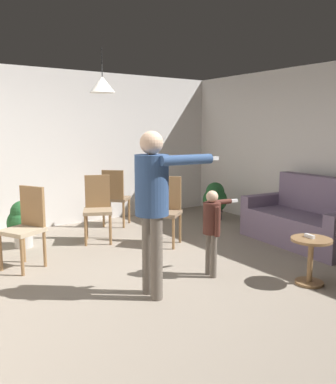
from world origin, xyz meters
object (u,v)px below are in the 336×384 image
object	(u,v)px
person_adult	(153,196)
spare_remote_on_table	(310,236)
couch_floral	(304,222)
dining_chair_spare	(115,195)
person_child	(212,223)
side_table_by_couch	(311,255)
dining_chair_near_wall	(167,208)
potted_plant_corner	(215,199)
potted_plant_by_wall	(23,222)
dining_chair_by_counter	(98,206)
dining_chair_centre_back	(26,224)

from	to	relation	value
person_adult	spare_remote_on_table	bearing A→B (deg)	70.67
couch_floral	dining_chair_spare	size ratio (longest dim) A/B	1.87
couch_floral	person_child	size ratio (longest dim) A/B	1.85
person_child	spare_remote_on_table	xyz separation A→B (m)	(0.74, -0.77, -0.09)
side_table_by_couch	spare_remote_on_table	xyz separation A→B (m)	(0.01, 0.03, 0.21)
dining_chair_near_wall	dining_chair_spare	bearing A→B (deg)	-33.42
side_table_by_couch	dining_chair_spare	bearing A→B (deg)	98.27
dining_chair_near_wall	potted_plant_corner	bearing A→B (deg)	-102.09
side_table_by_couch	potted_plant_by_wall	distance (m)	3.93
person_adult	dining_chair_spare	size ratio (longest dim) A/B	1.68
dining_chair_by_counter	potted_plant_corner	world-z (taller)	dining_chair_by_counter
dining_chair_near_wall	dining_chair_centre_back	distance (m)	2.01
dining_chair_near_wall	dining_chair_centre_back	size ratio (longest dim) A/B	1.00
dining_chair_centre_back	potted_plant_by_wall	size ratio (longest dim) A/B	1.47
person_adult	dining_chair_spare	xyz separation A→B (m)	(1.06, 2.92, -0.50)
spare_remote_on_table	potted_plant_corner	bearing A→B (deg)	67.31
person_child	potted_plant_corner	world-z (taller)	person_child
person_child	dining_chair_by_counter	distance (m)	2.17
person_adult	dining_chair_centre_back	xyz separation A→B (m)	(-0.81, 1.63, -0.50)
side_table_by_couch	dining_chair_spare	world-z (taller)	dining_chair_spare
couch_floral	spare_remote_on_table	distance (m)	1.66
side_table_by_couch	spare_remote_on_table	size ratio (longest dim) A/B	4.00
couch_floral	side_table_by_couch	size ratio (longest dim) A/B	3.60
dining_chair_near_wall	spare_remote_on_table	bearing A→B (deg)	152.18
dining_chair_near_wall	dining_chair_centre_back	xyz separation A→B (m)	(-2.00, 0.12, 0.00)
side_table_by_couch	potted_plant_by_wall	size ratio (longest dim) A/B	0.76
dining_chair_by_counter	dining_chair_spare	world-z (taller)	same
dining_chair_by_counter	person_adult	bearing A→B (deg)	105.03
person_adult	dining_chair_by_counter	xyz separation A→B (m)	(0.41, 2.22, -0.50)
side_table_by_couch	person_adult	world-z (taller)	person_adult
potted_plant_corner	person_adult	bearing A→B (deg)	-140.79
spare_remote_on_table	person_adult	bearing A→B (deg)	157.02
couch_floral	dining_chair_spare	bearing A→B (deg)	40.74
couch_floral	person_adult	xyz separation A→B (m)	(-2.89, -0.35, 0.71)
potted_plant_corner	potted_plant_by_wall	bearing A→B (deg)	176.66
dining_chair_by_counter	spare_remote_on_table	world-z (taller)	dining_chair_by_counter
person_adult	dining_chair_near_wall	distance (m)	1.98
person_adult	person_child	bearing A→B (deg)	99.96
spare_remote_on_table	dining_chair_spare	bearing A→B (deg)	98.48
couch_floral	dining_chair_near_wall	bearing A→B (deg)	61.11
potted_plant_corner	potted_plant_by_wall	size ratio (longest dim) A/B	1.03
person_adult	potted_plant_corner	distance (m)	3.75
side_table_by_couch	spare_remote_on_table	bearing A→B (deg)	76.05
dining_chair_near_wall	potted_plant_corner	xyz separation A→B (m)	(1.67, 0.83, -0.16)
couch_floral	spare_remote_on_table	xyz separation A→B (m)	(-1.29, -1.03, 0.21)
dining_chair_near_wall	dining_chair_centre_back	bearing A→B (deg)	47.99
person_child	dining_chair_spare	distance (m)	2.83
side_table_by_couch	person_adult	bearing A→B (deg)	155.90
couch_floral	spare_remote_on_table	size ratio (longest dim) A/B	14.40
dining_chair_spare	person_adult	bearing A→B (deg)	-65.80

